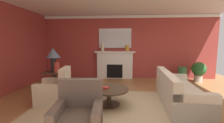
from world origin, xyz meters
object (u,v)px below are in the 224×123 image
object	(u,v)px
fireplace	(115,66)
sofa	(178,93)
coffee_table	(109,93)
table_lamp	(53,55)
mantel_mirror	(115,38)
side_table	(54,81)
vase_mantel_right	(127,48)
vase_mantel_left	(103,47)
vase_tall_corner	(182,74)
vase_on_side_table	(57,67)
potted_plant	(199,70)
armchair_near_window	(55,91)
armchair_facing_fireplace	(79,120)

from	to	relation	value
fireplace	sofa	xyz separation A→B (m)	(1.82, -2.88, -0.29)
coffee_table	table_lamp	distance (m)	2.21
mantel_mirror	side_table	xyz separation A→B (m)	(-1.82, -2.36, -1.42)
sofa	vase_mantel_right	distance (m)	3.28
fireplace	vase_mantel_left	bearing A→B (deg)	-174.84
vase_tall_corner	vase_on_side_table	bearing A→B (deg)	-155.71
side_table	potted_plant	world-z (taller)	potted_plant
armchair_near_window	armchair_facing_fireplace	distance (m)	1.82
vase_tall_corner	vase_mantel_left	bearing A→B (deg)	175.84
side_table	fireplace	bearing A→B (deg)	50.83
mantel_mirror	vase_on_side_table	distance (m)	3.14
vase_mantel_left	armchair_near_window	bearing A→B (deg)	-107.25
vase_on_side_table	armchair_facing_fireplace	bearing A→B (deg)	-58.16
mantel_mirror	vase_mantel_left	distance (m)	0.70
sofa	vase_mantel_right	bearing A→B (deg)	114.20
potted_plant	fireplace	bearing A→B (deg)	172.77
table_lamp	vase_on_side_table	xyz separation A→B (m)	(0.15, -0.12, -0.36)
armchair_facing_fireplace	vase_tall_corner	bearing A→B (deg)	51.73
sofa	side_table	size ratio (longest dim) A/B	3.08
table_lamp	vase_mantel_left	distance (m)	2.54
mantel_mirror	vase_mantel_left	xyz separation A→B (m)	(-0.55, -0.17, -0.40)
table_lamp	vase_tall_corner	distance (m)	5.17
mantel_mirror	vase_mantel_right	bearing A→B (deg)	-17.18
side_table	mantel_mirror	bearing A→B (deg)	52.29
sofa	fireplace	bearing A→B (deg)	122.33
mantel_mirror	table_lamp	size ratio (longest dim) A/B	1.95
sofa	vase_tall_corner	size ratio (longest dim) A/B	3.60
table_lamp	vase_on_side_table	distance (m)	0.41
potted_plant	coffee_table	bearing A→B (deg)	-142.78
sofa	vase_tall_corner	xyz separation A→B (m)	(1.06, 2.58, 0.00)
mantel_mirror	vase_on_side_table	size ratio (longest dim) A/B	4.53
armchair_facing_fireplace	potted_plant	size ratio (longest dim) A/B	1.14
table_lamp	vase_on_side_table	bearing A→B (deg)	-38.66
armchair_facing_fireplace	vase_mantel_left	xyz separation A→B (m)	(-0.17, 4.39, 1.12)
mantel_mirror	table_lamp	xyz separation A→B (m)	(-1.82, -2.36, -0.60)
fireplace	vase_mantel_right	xyz separation A→B (m)	(0.55, -0.05, 0.79)
table_lamp	vase_tall_corner	size ratio (longest dim) A/B	1.25
coffee_table	vase_tall_corner	size ratio (longest dim) A/B	1.67
armchair_near_window	armchair_facing_fireplace	world-z (taller)	same
vase_on_side_table	sofa	bearing A→B (deg)	-8.51
sofa	table_lamp	bearing A→B (deg)	169.99
vase_tall_corner	fireplace	bearing A→B (deg)	174.07
armchair_near_window	table_lamp	distance (m)	1.23
mantel_mirror	fireplace	bearing A→B (deg)	-90.00
armchair_facing_fireplace	vase_on_side_table	size ratio (longest dim) A/B	2.94
side_table	table_lamp	xyz separation A→B (m)	(0.00, 0.00, 0.82)
vase_on_side_table	potted_plant	xyz separation A→B (m)	(5.15, 1.91, -0.37)
side_table	vase_mantel_left	bearing A→B (deg)	59.82
vase_tall_corner	potted_plant	size ratio (longest dim) A/B	0.72
armchair_facing_fireplace	vase_on_side_table	world-z (taller)	vase_on_side_table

